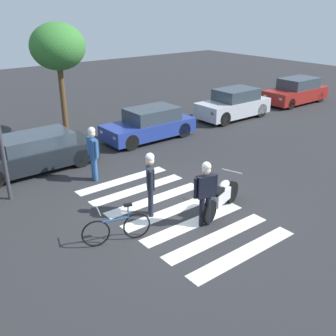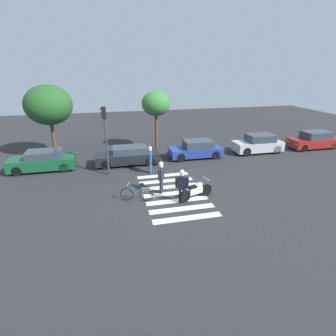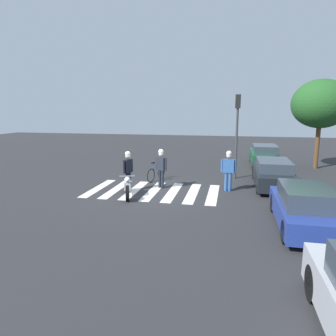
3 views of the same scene
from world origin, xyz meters
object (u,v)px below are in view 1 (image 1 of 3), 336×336
object	(u,v)px
car_blue_hatchback	(149,125)
car_maroon_wagon	(296,92)
car_black_suv	(32,153)
leaning_bicycle	(117,228)
car_silver_sedan	(234,104)
police_motorcycle	(221,197)
pedestrian_bystander	(93,150)
officer_on_foot	(206,189)
officer_by_motorcycle	(150,180)

from	to	relation	value
car_blue_hatchback	car_maroon_wagon	distance (m)	10.78
car_blue_hatchback	car_black_suv	bearing A→B (deg)	-176.60
leaning_bicycle	car_maroon_wagon	size ratio (longest dim) A/B	0.40
leaning_bicycle	car_black_suv	bearing A→B (deg)	89.02
car_silver_sedan	police_motorcycle	bearing A→B (deg)	-138.84
police_motorcycle	car_blue_hatchback	bearing A→B (deg)	70.94
car_blue_hatchback	pedestrian_bystander	bearing A→B (deg)	-149.09
leaning_bicycle	officer_on_foot	xyz separation A→B (m)	(2.27, -0.75, 0.68)
police_motorcycle	pedestrian_bystander	bearing A→B (deg)	112.44
car_maroon_wagon	car_silver_sedan	bearing A→B (deg)	-179.82
leaning_bicycle	car_maroon_wagon	bearing A→B (deg)	21.06
police_motorcycle	car_blue_hatchback	distance (m)	7.01
officer_by_motorcycle	pedestrian_bystander	xyz separation A→B (m)	(-0.08, 3.12, 0.00)
officer_by_motorcycle	car_blue_hatchback	world-z (taller)	officer_by_motorcycle
car_silver_sedan	car_blue_hatchback	bearing A→B (deg)	-179.04
car_blue_hatchback	car_maroon_wagon	size ratio (longest dim) A/B	0.96
car_maroon_wagon	police_motorcycle	bearing A→B (deg)	-152.75
officer_by_motorcycle	car_blue_hatchback	size ratio (longest dim) A/B	0.46
leaning_bicycle	car_silver_sedan	world-z (taller)	car_silver_sedan
pedestrian_bystander	officer_on_foot	bearing A→B (deg)	-78.95
police_motorcycle	car_black_suv	world-z (taller)	car_black_suv
car_black_suv	car_maroon_wagon	xyz separation A→B (m)	(16.11, 0.42, 0.05)
pedestrian_bystander	car_black_suv	world-z (taller)	pedestrian_bystander
car_black_suv	car_maroon_wagon	distance (m)	16.12
officer_by_motorcycle	pedestrian_bystander	bearing A→B (deg)	91.38
car_black_suv	car_maroon_wagon	bearing A→B (deg)	1.51
car_silver_sedan	leaning_bicycle	bearing A→B (deg)	-150.09
leaning_bicycle	car_maroon_wagon	distance (m)	17.37
car_black_suv	car_silver_sedan	world-z (taller)	car_silver_sedan
car_black_suv	car_silver_sedan	xyz separation A→B (m)	(10.72, 0.41, 0.08)
officer_on_foot	car_maroon_wagon	world-z (taller)	officer_on_foot
officer_on_foot	pedestrian_bystander	bearing A→B (deg)	101.05
officer_on_foot	car_blue_hatchback	bearing A→B (deg)	65.37
police_motorcycle	car_silver_sedan	distance (m)	10.21
leaning_bicycle	car_black_suv	xyz separation A→B (m)	(0.10, 5.82, 0.25)
officer_on_foot	car_blue_hatchback	size ratio (longest dim) A/B	0.45
pedestrian_bystander	car_maroon_wagon	size ratio (longest dim) A/B	0.44
officer_by_motorcycle	pedestrian_bystander	size ratio (longest dim) A/B	1.00
police_motorcycle	car_black_suv	xyz separation A→B (m)	(-3.04, 6.31, 0.18)
car_blue_hatchback	car_maroon_wagon	xyz separation A→B (m)	(10.78, 0.11, 0.04)
police_motorcycle	officer_on_foot	size ratio (longest dim) A/B	1.11
car_blue_hatchback	leaning_bicycle	bearing A→B (deg)	-131.50
car_blue_hatchback	car_silver_sedan	size ratio (longest dim) A/B	1.02
officer_on_foot	car_silver_sedan	bearing A→B (deg)	39.20
car_blue_hatchback	car_maroon_wagon	bearing A→B (deg)	0.57
officer_by_motorcycle	car_silver_sedan	xyz separation A→B (m)	(9.35, 5.62, -0.37)
pedestrian_bystander	car_blue_hatchback	bearing A→B (deg)	30.91
officer_on_foot	pedestrian_bystander	size ratio (longest dim) A/B	0.99
officer_by_motorcycle	leaning_bicycle	bearing A→B (deg)	-157.66
officer_by_motorcycle	car_silver_sedan	size ratio (longest dim) A/B	0.47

